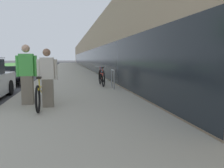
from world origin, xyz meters
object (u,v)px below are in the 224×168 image
(tandem_bicycle, at_px, (42,92))
(person_bystander, at_px, (27,75))
(bike_rack_hoop, at_px, (113,77))
(cruiser_bike_middle, at_px, (102,75))
(cruiser_bike_nearest, at_px, (102,78))
(person_rider, at_px, (47,78))
(vintage_roadster_curbside, at_px, (12,77))

(tandem_bicycle, relative_size, person_bystander, 1.59)
(bike_rack_hoop, relative_size, cruiser_bike_middle, 0.49)
(person_bystander, distance_m, cruiser_bike_nearest, 4.75)
(person_rider, bearing_deg, vintage_roadster_curbside, 110.45)
(cruiser_bike_nearest, bearing_deg, person_rider, -116.86)
(cruiser_bike_middle, bearing_deg, cruiser_bike_nearest, -99.29)
(person_rider, xyz_separation_m, bike_rack_hoop, (2.51, 3.18, -0.30))
(tandem_bicycle, distance_m, person_rider, 0.60)
(cruiser_bike_middle, bearing_deg, bike_rack_hoop, -90.03)
(person_rider, bearing_deg, cruiser_bike_nearest, 63.14)
(tandem_bicycle, xyz_separation_m, person_rider, (0.19, -0.36, 0.44))
(person_rider, xyz_separation_m, vintage_roadster_curbside, (-2.53, 6.80, -0.50))
(person_rider, relative_size, cruiser_bike_middle, 0.94)
(person_rider, bearing_deg, person_bystander, 142.86)
(tandem_bicycle, relative_size, vintage_roadster_curbside, 0.70)
(person_rider, bearing_deg, bike_rack_hoop, 51.75)
(person_rider, height_order, cruiser_bike_nearest, person_rider)
(cruiser_bike_nearest, bearing_deg, cruiser_bike_middle, 80.71)
(person_bystander, xyz_separation_m, bike_rack_hoop, (3.12, 2.71, -0.36))
(person_bystander, bearing_deg, cruiser_bike_nearest, 53.91)
(vintage_roadster_curbside, bearing_deg, cruiser_bike_nearest, -28.08)
(cruiser_bike_nearest, height_order, cruiser_bike_middle, cruiser_bike_nearest)
(person_rider, height_order, person_bystander, person_bystander)
(person_rider, relative_size, bike_rack_hoop, 1.91)
(tandem_bicycle, height_order, vintage_roadster_curbside, tandem_bicycle)
(cruiser_bike_middle, bearing_deg, person_rider, -111.56)
(bike_rack_hoop, bearing_deg, cruiser_bike_middle, 89.97)
(tandem_bicycle, bearing_deg, cruiser_bike_nearest, 59.00)
(tandem_bicycle, xyz_separation_m, vintage_roadster_curbside, (-2.35, 6.43, -0.07))
(person_rider, relative_size, cruiser_bike_nearest, 0.90)
(person_bystander, bearing_deg, vintage_roadster_curbside, 106.87)
(tandem_bicycle, height_order, bike_rack_hoop, tandem_bicycle)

